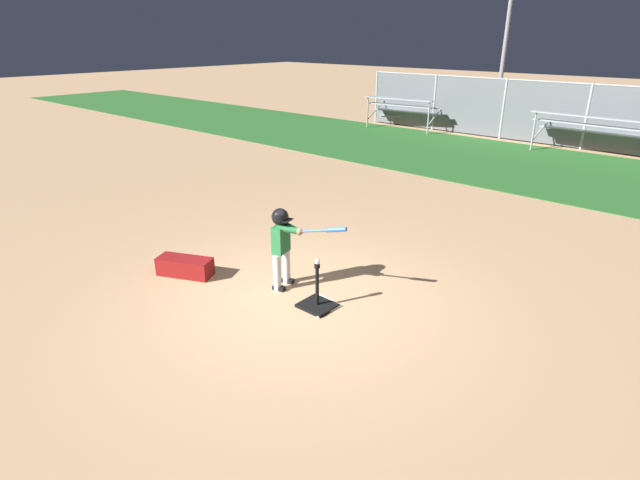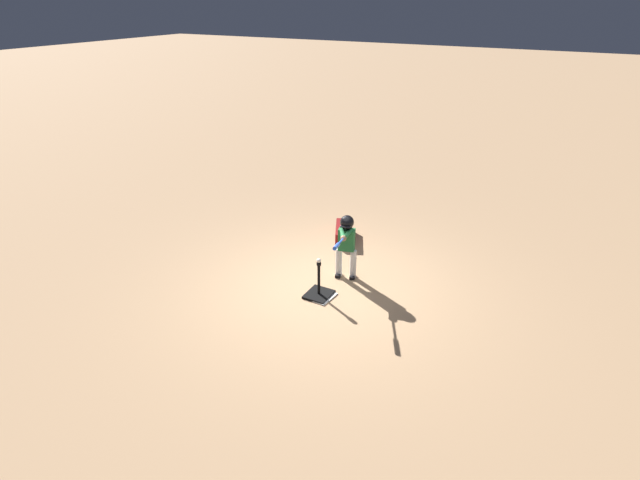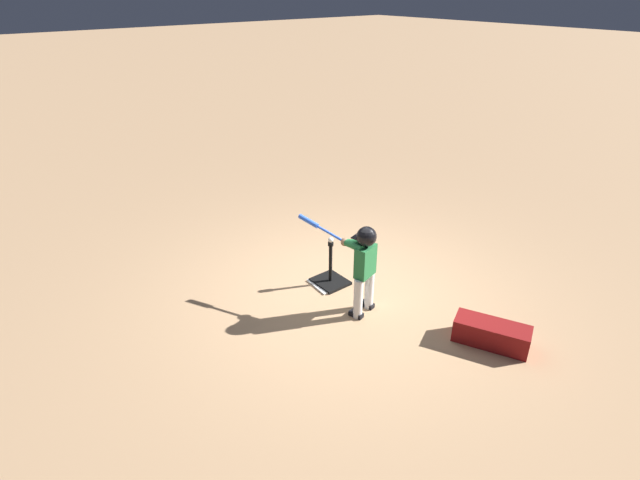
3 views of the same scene
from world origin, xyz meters
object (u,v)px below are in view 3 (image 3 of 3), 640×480
batting_tee (330,278)px  baseball (331,240)px  equipment_bag (491,334)px  batter_child (363,259)px

batting_tee → baseball: bearing=90.0°
batting_tee → baseball: 0.60m
baseball → equipment_bag: bearing=-164.4°
batting_tee → equipment_bag: (-2.17, -0.61, 0.06)m
batting_tee → batter_child: batter_child is taller
batting_tee → equipment_bag: 2.25m
batter_child → baseball: batter_child is taller
baseball → equipment_bag: size_ratio=0.09×
batter_child → baseball: (0.75, -0.13, -0.09)m
baseball → equipment_bag: 2.32m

